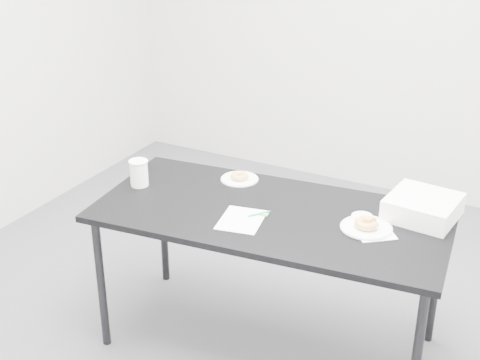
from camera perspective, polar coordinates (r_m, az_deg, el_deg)
The scene contains 14 objects.
floor at distance 3.78m, azimuth 0.81°, elevation -11.76°, with size 4.00×4.00×0.00m, color #49494E.
wall_back at distance 4.99m, azimuth 11.77°, elevation 13.85°, with size 4.00×0.02×2.70m, color silver.
table at distance 3.24m, azimuth 2.63°, elevation -3.63°, with size 1.76×0.96×0.77m.
scorecard at distance 3.13m, azimuth 0.13°, elevation -3.41°, with size 0.19×0.25×0.00m, color white.
logo_patch at distance 3.18m, azimuth 2.07°, elevation -2.92°, with size 0.04×0.04×0.00m, color green.
pen at distance 3.18m, azimuth 1.67°, elevation -2.89°, with size 0.01×0.01×0.11m, color #0B7B67.
napkin at distance 3.09m, azimuth 11.36°, elevation -4.38°, with size 0.17×0.17×0.00m, color white.
plate_near at distance 3.11m, azimuth 10.72°, elevation -4.01°, with size 0.24×0.24×0.01m, color white.
donut_near at distance 3.10m, azimuth 10.75°, elevation -3.66°, with size 0.11×0.11×0.04m, color #DF9347.
plate_far at distance 3.54m, azimuth -0.04°, elevation 0.08°, with size 0.20×0.20×0.01m, color white.
donut_far at distance 3.53m, azimuth -0.04°, elevation 0.35°, with size 0.09×0.09×0.03m, color #DF9347.
coffee_cup at distance 3.49m, azimuth -8.62°, elevation 0.60°, with size 0.09×0.09×0.14m, color white.
cup_lid at distance 3.20m, azimuth 10.38°, elevation -3.12°, with size 0.10×0.10×0.01m, color white.
bakery_box at distance 3.26m, azimuth 15.34°, elevation -2.23°, with size 0.31×0.31×0.10m, color white.
Camera 1 is at (1.38, -2.71, 2.25)m, focal length 50.00 mm.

